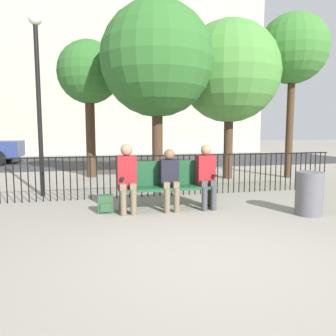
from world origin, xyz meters
name	(u,v)px	position (x,y,z in m)	size (l,w,h in m)	color
ground_plane	(214,257)	(0.00, 0.00, 0.00)	(80.00, 80.00, 0.00)	gray
park_bench	(167,183)	(0.00, 2.48, 0.50)	(1.86, 0.45, 0.92)	#194728
seated_person_0	(127,174)	(-0.77, 2.35, 0.71)	(0.34, 0.39, 1.26)	brown
seated_person_1	(170,176)	(0.02, 2.34, 0.65)	(0.34, 0.39, 1.16)	brown
seated_person_2	(206,173)	(0.74, 2.35, 0.69)	(0.34, 0.39, 1.23)	#3D3D42
backpack	(105,204)	(-1.17, 2.45, 0.16)	(0.28, 0.23, 0.33)	#284C2D
fence_railing	(154,172)	(-0.02, 3.69, 0.56)	(9.01, 0.03, 0.95)	black
tree_0	(230,72)	(2.76, 5.94, 3.24)	(3.04, 3.04, 4.78)	#422D1E
tree_1	(293,50)	(4.72, 5.69, 3.94)	(2.12, 2.12, 5.04)	#422D1E
tree_2	(89,74)	(-1.39, 7.24, 3.24)	(1.95, 1.95, 4.27)	#422D1E
tree_3	(157,60)	(0.41, 5.42, 3.38)	(3.07, 3.07, 4.92)	#422D1E
lamp_post	(38,79)	(-2.49, 4.34, 2.63)	(0.28, 0.28, 4.04)	black
street_surface	(121,162)	(0.00, 12.00, 0.00)	(24.00, 6.00, 0.01)	#333335
building_facade	(108,38)	(0.00, 20.00, 7.74)	(20.00, 6.00, 15.47)	#B2A893
trash_bin	(309,193)	(2.36, 1.47, 0.39)	(0.47, 0.47, 0.77)	#56565B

